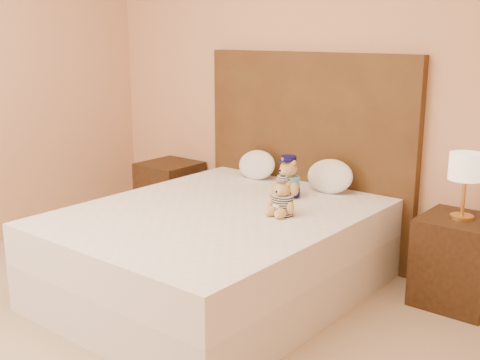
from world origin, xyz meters
name	(u,v)px	position (x,y,z in m)	size (l,w,h in m)	color
bed	(218,251)	(0.00, 1.20, 0.28)	(1.60, 2.00, 0.55)	white
headboard	(306,154)	(0.00, 2.21, 0.75)	(1.75, 0.08, 1.50)	#503518
nightstand_left	(170,194)	(-1.25, 2.00, 0.28)	(0.45, 0.45, 0.55)	#392412
nightstand_right	(457,261)	(1.25, 2.00, 0.28)	(0.45, 0.45, 0.55)	#392412
lamp	(466,170)	(1.25, 2.00, 0.85)	(0.20, 0.20, 0.40)	gold
teddy_police	(288,177)	(0.16, 1.75, 0.69)	(0.24, 0.23, 0.28)	tan
teddy_prisoner	(282,197)	(0.37, 1.38, 0.66)	(0.20, 0.19, 0.23)	tan
pillow_left	(257,163)	(-0.33, 2.03, 0.67)	(0.33, 0.21, 0.23)	white
pillow_right	(330,175)	(0.31, 2.03, 0.67)	(0.35, 0.23, 0.25)	white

